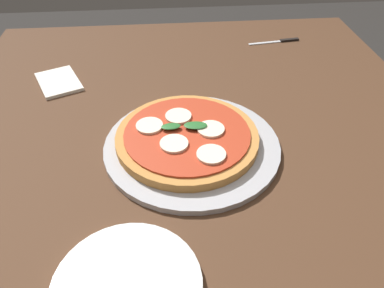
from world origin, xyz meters
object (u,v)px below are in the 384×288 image
(dining_table, at_px, (202,223))
(plate_white, at_px, (127,287))
(knife, at_px, (280,41))
(napkin, at_px, (59,82))
(pizza, at_px, (187,137))
(serving_tray, at_px, (192,146))

(dining_table, distance_m, plate_white, 0.23)
(knife, bearing_deg, napkin, 106.99)
(dining_table, xyz_separation_m, napkin, (0.39, 0.32, 0.09))
(plate_white, relative_size, knife, 1.32)
(plate_white, height_order, knife, plate_white)
(dining_table, bearing_deg, plate_white, 144.63)
(pizza, bearing_deg, dining_table, -171.92)
(pizza, height_order, napkin, pizza)
(dining_table, height_order, plate_white, plate_white)
(napkin, distance_m, knife, 0.64)
(serving_tray, distance_m, napkin, 0.41)
(dining_table, distance_m, knife, 0.66)
(serving_tray, height_order, knife, serving_tray)
(knife, bearing_deg, dining_table, 152.95)
(serving_tray, height_order, plate_white, plate_white)
(pizza, bearing_deg, knife, -34.51)
(serving_tray, xyz_separation_m, napkin, (0.28, 0.31, -0.00))
(pizza, height_order, plate_white, pizza)
(dining_table, height_order, serving_tray, serving_tray)
(pizza, xyz_separation_m, knife, (0.46, -0.31, -0.02))
(dining_table, bearing_deg, napkin, 38.69)
(serving_tray, relative_size, pizza, 1.23)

